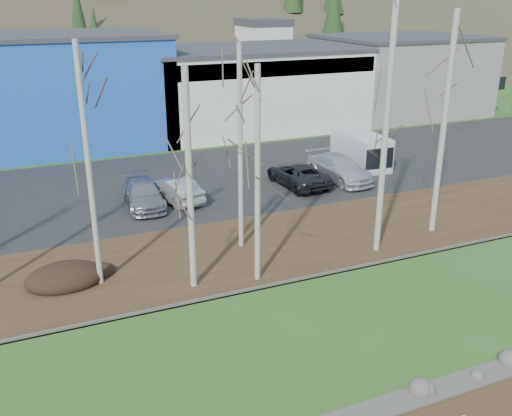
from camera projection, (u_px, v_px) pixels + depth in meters
name	position (u px, v px, depth m)	size (l,w,h in m)	color
river	(286.00, 342.00, 19.17)	(80.00, 8.00, 0.90)	black
far_bank_rocks	(240.00, 288.00, 22.69)	(80.00, 0.80, 0.46)	#47423D
far_bank	(213.00, 255.00, 25.41)	(80.00, 7.00, 0.15)	#382616
parking_lot	(155.00, 187.00, 34.42)	(80.00, 14.00, 0.14)	black
building_blue	(27.00, 91.00, 42.76)	(20.40, 12.24, 8.30)	blue
building_white	(248.00, 87.00, 49.74)	(18.36, 12.24, 6.80)	silver
building_grey	(399.00, 74.00, 55.66)	(14.28, 12.24, 7.30)	slate
dirt_mound	(65.00, 276.00, 22.63)	(3.09, 2.18, 0.61)	black
birch_2	(89.00, 170.00, 21.14)	(0.22, 0.22, 9.38)	#BCB3A8
birch_3	(190.00, 183.00, 21.08)	(0.25, 0.25, 8.53)	#BCB3A8
birch_4	(240.00, 150.00, 24.58)	(0.22, 0.22, 9.01)	#BCB3A8
birch_5	(258.00, 179.00, 21.61)	(0.22, 0.22, 8.51)	#BCB3A8
birch_6	(387.00, 119.00, 23.64)	(0.26, 0.26, 11.93)	#BCB3A8
birch_7	(444.00, 127.00, 26.07)	(0.28, 0.28, 10.26)	#BCB3A8
car_2	(143.00, 194.00, 30.88)	(1.90, 4.67, 1.35)	gray
car_3	(175.00, 190.00, 31.54)	(1.44, 4.14, 1.36)	#ADADAF
car_4	(298.00, 174.00, 34.23)	(2.25, 4.88, 1.36)	#252527
car_5	(339.00, 168.00, 35.17)	(2.12, 5.22, 1.52)	silver
van_white	(362.00, 150.00, 38.00)	(2.46, 5.11, 2.17)	white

